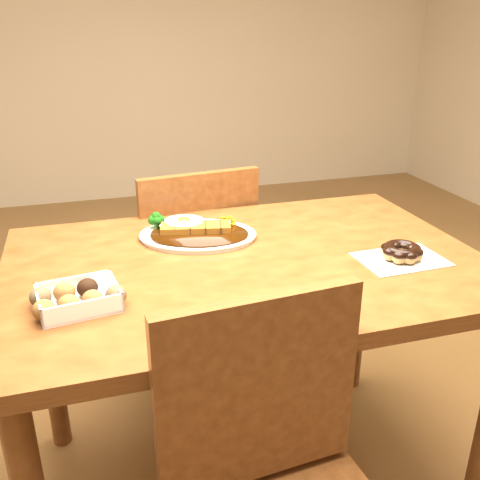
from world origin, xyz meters
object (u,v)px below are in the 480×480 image
object	(u,v)px
chair_far	(191,270)
pon_de_ring	(402,252)
donut_box	(77,298)
katsu_curry_plate	(196,232)
table	(246,293)

from	to	relation	value
chair_far	pon_de_ring	size ratio (longest dim) A/B	3.98
donut_box	katsu_curry_plate	bearing A→B (deg)	44.00
chair_far	katsu_curry_plate	bearing A→B (deg)	75.31
table	donut_box	world-z (taller)	donut_box
pon_de_ring	chair_far	bearing A→B (deg)	122.55
donut_box	table	bearing A→B (deg)	17.85
chair_far	katsu_curry_plate	size ratio (longest dim) A/B	2.36
table	pon_de_ring	size ratio (longest dim) A/B	5.48
chair_far	pon_de_ring	world-z (taller)	chair_far
table	katsu_curry_plate	xyz separation A→B (m)	(-0.09, 0.18, 0.11)
table	katsu_curry_plate	distance (m)	0.23
chair_far	katsu_curry_plate	xyz separation A→B (m)	(-0.05, -0.36, 0.29)
pon_de_ring	table	bearing A→B (deg)	162.57
table	katsu_curry_plate	size ratio (longest dim) A/B	3.26
pon_de_ring	donut_box	bearing A→B (deg)	-178.79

